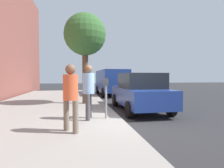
% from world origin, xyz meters
% --- Properties ---
extents(ground_plane, '(80.00, 80.00, 0.00)m').
position_xyz_m(ground_plane, '(0.00, 0.00, 0.00)').
color(ground_plane, '#2B2B2D').
rests_on(ground_plane, ground).
extents(sidewalk_slab, '(28.00, 6.00, 0.15)m').
position_xyz_m(sidewalk_slab, '(0.00, 3.00, 0.07)').
color(sidewalk_slab, gray).
rests_on(sidewalk_slab, ground_plane).
extents(parking_meter, '(0.36, 0.12, 1.41)m').
position_xyz_m(parking_meter, '(0.16, 0.54, 1.17)').
color(parking_meter, gray).
rests_on(parking_meter, sidewalk_slab).
extents(pedestrian_at_meter, '(0.55, 0.40, 1.86)m').
position_xyz_m(pedestrian_at_meter, '(0.15, 1.15, 1.26)').
color(pedestrian_at_meter, '#47474C').
rests_on(pedestrian_at_meter, sidewalk_slab).
extents(pedestrian_bystander, '(0.45, 0.40, 1.78)m').
position_xyz_m(pedestrian_bystander, '(-1.23, 1.70, 1.20)').
color(pedestrian_bystander, '#726656').
rests_on(pedestrian_bystander, sidewalk_slab).
extents(parked_sedan_near, '(4.41, 1.99, 1.77)m').
position_xyz_m(parked_sedan_near, '(2.05, -1.35, 0.89)').
color(parked_sedan_near, navy).
rests_on(parked_sedan_near, ground_plane).
extents(parked_van_far, '(5.26, 2.24, 2.18)m').
position_xyz_m(parked_van_far, '(9.53, -1.35, 1.26)').
color(parked_van_far, navy).
rests_on(parked_van_far, ground_plane).
extents(street_tree, '(2.28, 2.28, 4.90)m').
position_xyz_m(street_tree, '(3.96, 1.10, 3.85)').
color(street_tree, brown).
rests_on(street_tree, sidewalk_slab).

